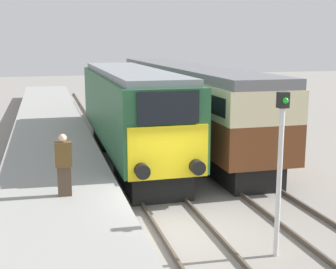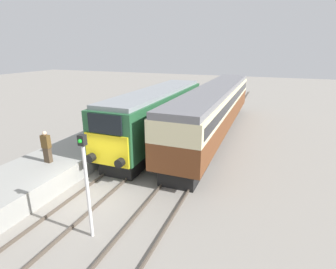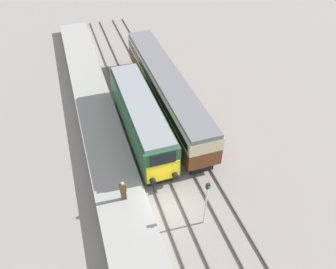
# 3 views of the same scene
# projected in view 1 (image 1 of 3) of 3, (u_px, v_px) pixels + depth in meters

# --- Properties ---
(ground_plane) EXTENTS (120.00, 120.00, 0.00)m
(ground_plane) POSITION_uv_depth(u_px,v_px,m) (183.00, 229.00, 12.85)
(ground_plane) COLOR gray
(platform_left) EXTENTS (3.50, 50.00, 0.99)m
(platform_left) POSITION_uv_depth(u_px,v_px,m) (52.00, 153.00, 19.50)
(platform_left) COLOR gray
(platform_left) RESTS_ON ground_plane
(rails_near_track) EXTENTS (1.51, 60.00, 0.14)m
(rails_near_track) POSITION_uv_depth(u_px,v_px,m) (145.00, 177.00, 17.57)
(rails_near_track) COLOR #4C4238
(rails_near_track) RESTS_ON ground_plane
(rails_far_track) EXTENTS (1.50, 60.00, 0.14)m
(rails_far_track) POSITION_uv_depth(u_px,v_px,m) (229.00, 171.00, 18.43)
(rails_far_track) COLOR #4C4238
(rails_far_track) RESTS_ON ground_plane
(locomotive) EXTENTS (2.70, 12.93, 3.94)m
(locomotive) POSITION_uv_depth(u_px,v_px,m) (130.00, 111.00, 19.85)
(locomotive) COLOR black
(locomotive) RESTS_ON ground_plane
(passenger_carriage) EXTENTS (2.75, 19.22, 3.90)m
(passenger_carriage) POSITION_uv_depth(u_px,v_px,m) (183.00, 95.00, 24.04)
(passenger_carriage) COLOR black
(passenger_carriage) RESTS_ON ground_plane
(person_on_platform) EXTENTS (0.44, 0.26, 1.70)m
(person_on_platform) POSITION_uv_depth(u_px,v_px,m) (64.00, 165.00, 12.47)
(person_on_platform) COLOR #473828
(person_on_platform) RESTS_ON platform_left
(signal_post) EXTENTS (0.24, 0.28, 3.96)m
(signal_post) POSITION_uv_depth(u_px,v_px,m) (280.00, 161.00, 10.83)
(signal_post) COLOR silver
(signal_post) RESTS_ON ground_plane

